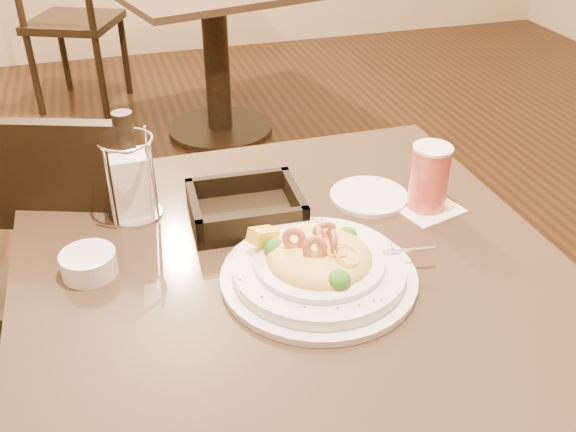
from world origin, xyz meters
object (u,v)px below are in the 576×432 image
object	(u,v)px
main_table	(291,363)
butter_ramekin	(89,264)
drink_glass	(429,178)
side_plate	(369,196)
pasta_bowl	(319,265)
bread_basket	(246,210)
background_table	(215,33)
dining_chair_far	(68,15)
dining_chair_near	(85,266)
napkin_caddy	(131,183)

from	to	relation	value
main_table	butter_ramekin	world-z (taller)	butter_ramekin
drink_glass	butter_ramekin	size ratio (longest dim) A/B	1.55
main_table	side_plate	world-z (taller)	side_plate
pasta_bowl	side_plate	xyz separation A→B (m)	(0.18, 0.21, -0.02)
main_table	bread_basket	distance (m)	0.30
background_table	dining_chair_far	size ratio (longest dim) A/B	1.18
main_table	drink_glass	size ratio (longest dim) A/B	6.50
dining_chair_near	napkin_caddy	size ratio (longest dim) A/B	5.90
dining_chair_far	bread_basket	distance (m)	2.55
main_table	background_table	distance (m)	2.15
dining_chair_near	side_plate	bearing A→B (deg)	173.77
main_table	dining_chair_near	distance (m)	0.56
background_table	butter_ramekin	size ratio (longest dim) A/B	12.30
main_table	dining_chair_far	distance (m)	2.69
main_table	napkin_caddy	xyz separation A→B (m)	(-0.23, 0.23, 0.30)
dining_chair_far	butter_ramekin	size ratio (longest dim) A/B	10.43
dining_chair_near	napkin_caddy	distance (m)	0.39
main_table	background_table	xyz separation A→B (m)	(0.28, 2.13, 0.00)
bread_basket	butter_ramekin	xyz separation A→B (m)	(-0.28, -0.09, -0.00)
drink_glass	bread_basket	distance (m)	0.34
main_table	butter_ramekin	size ratio (longest dim) A/B	10.09
bread_basket	main_table	bearing A→B (deg)	-75.12
dining_chair_near	dining_chair_far	bearing A→B (deg)	-70.13
dining_chair_far	drink_glass	size ratio (longest dim) A/B	6.72
side_plate	napkin_caddy	bearing A→B (deg)	171.09
main_table	dining_chair_near	size ratio (longest dim) A/B	0.97
main_table	background_table	world-z (taller)	same
main_table	napkin_caddy	distance (m)	0.44
dining_chair_near	napkin_caddy	xyz separation A→B (m)	(0.13, -0.20, 0.30)
napkin_caddy	pasta_bowl	bearing A→B (deg)	-47.15
butter_ramekin	bread_basket	bearing A→B (deg)	17.33
side_plate	bread_basket	bearing A→B (deg)	-178.82
dining_chair_far	napkin_caddy	world-z (taller)	dining_chair_far
drink_glass	napkin_caddy	bearing A→B (deg)	166.14
background_table	bread_basket	world-z (taller)	bread_basket
napkin_caddy	butter_ramekin	size ratio (longest dim) A/B	1.77
pasta_bowl	side_plate	size ratio (longest dim) A/B	2.31
dining_chair_near	napkin_caddy	world-z (taller)	dining_chair_near
background_table	pasta_bowl	bearing A→B (deg)	-96.44
bread_basket	side_plate	world-z (taller)	bread_basket
drink_glass	side_plate	world-z (taller)	drink_glass
background_table	bread_basket	distance (m)	2.02
background_table	dining_chair_far	distance (m)	0.84
background_table	napkin_caddy	bearing A→B (deg)	-104.97
background_table	drink_glass	bearing A→B (deg)	-89.43
bread_basket	butter_ramekin	world-z (taller)	bread_basket
napkin_caddy	side_plate	world-z (taller)	napkin_caddy
drink_glass	napkin_caddy	distance (m)	0.55
dining_chair_near	butter_ramekin	size ratio (longest dim) A/B	10.43
main_table	bread_basket	bearing A→B (deg)	104.88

